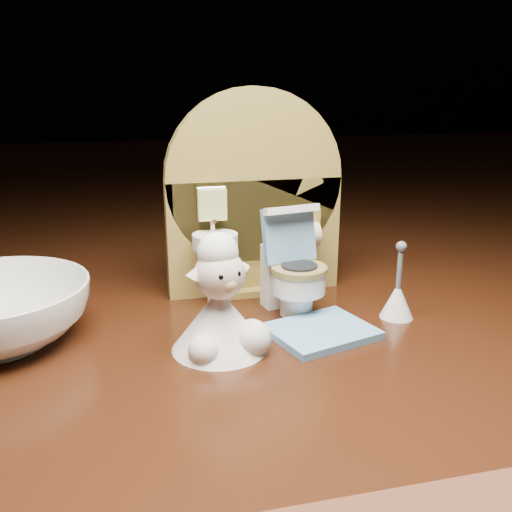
{
  "coord_description": "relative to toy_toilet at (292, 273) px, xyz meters",
  "views": [
    {
      "loc": [
        -0.1,
        -0.34,
        0.15
      ],
      "look_at": [
        -0.01,
        0.01,
        0.05
      ],
      "focal_mm": 40.0,
      "sensor_mm": 36.0,
      "label": 1
    }
  ],
  "objects": [
    {
      "name": "backdrop_panel",
      "position": [
        -0.02,
        0.05,
        0.04
      ],
      "size": [
        0.13,
        0.05,
        0.15
      ],
      "color": "olive",
      "rests_on": "ground"
    },
    {
      "name": "toy_toilet",
      "position": [
        0.0,
        0.0,
        0.0
      ],
      "size": [
        0.04,
        0.05,
        0.07
      ],
      "rotation": [
        0.0,
        0.0,
        0.19
      ],
      "color": "white",
      "rests_on": "ground"
    },
    {
      "name": "toilet_brush",
      "position": [
        0.07,
        -0.03,
        -0.01
      ],
      "size": [
        0.02,
        0.02,
        0.05
      ],
      "color": "white",
      "rests_on": "ground"
    },
    {
      "name": "bath_mat",
      "position": [
        0.01,
        -0.04,
        -0.02
      ],
      "size": [
        0.07,
        0.07,
        0.0
      ],
      "primitive_type": "cube",
      "rotation": [
        0.0,
        0.0,
        0.28
      ],
      "color": "#6596BD",
      "rests_on": "ground"
    },
    {
      "name": "plush_lamb",
      "position": [
        -0.06,
        -0.05,
        -0.0
      ],
      "size": [
        0.06,
        0.06,
        0.07
      ],
      "rotation": [
        0.0,
        0.0,
        0.29
      ],
      "color": "silver",
      "rests_on": "ground"
    }
  ]
}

